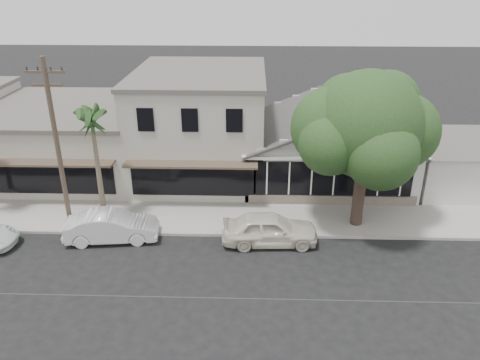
{
  "coord_description": "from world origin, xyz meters",
  "views": [
    {
      "loc": [
        0.46,
        -15.69,
        12.55
      ],
      "look_at": [
        -0.22,
        6.0,
        2.71
      ],
      "focal_mm": 35.0,
      "sensor_mm": 36.0,
      "label": 1
    }
  ],
  "objects_px": {
    "utility_pole": "(57,145)",
    "car_0": "(270,229)",
    "shade_tree": "(364,126)",
    "car_1": "(112,227)"
  },
  "relations": [
    {
      "from": "utility_pole",
      "to": "car_0",
      "type": "bearing_deg",
      "value": -4.41
    },
    {
      "from": "utility_pole",
      "to": "shade_tree",
      "type": "relative_size",
      "value": 1.08
    },
    {
      "from": "shade_tree",
      "to": "car_1",
      "type": "bearing_deg",
      "value": -170.6
    },
    {
      "from": "car_1",
      "to": "shade_tree",
      "type": "height_order",
      "value": "shade_tree"
    },
    {
      "from": "car_0",
      "to": "car_1",
      "type": "height_order",
      "value": "car_0"
    },
    {
      "from": "car_1",
      "to": "car_0",
      "type": "bearing_deg",
      "value": -96.99
    },
    {
      "from": "utility_pole",
      "to": "car_1",
      "type": "bearing_deg",
      "value": -17.32
    },
    {
      "from": "car_0",
      "to": "car_1",
      "type": "bearing_deg",
      "value": 87.08
    },
    {
      "from": "car_1",
      "to": "shade_tree",
      "type": "xyz_separation_m",
      "value": [
        12.51,
        2.07,
        4.7
      ]
    },
    {
      "from": "utility_pole",
      "to": "shade_tree",
      "type": "height_order",
      "value": "utility_pole"
    }
  ]
}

